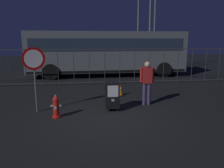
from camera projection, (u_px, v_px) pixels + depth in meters
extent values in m
plane|color=black|center=(107.00, 120.00, 7.02)|extent=(60.00, 60.00, 0.00)
cylinder|color=red|center=(57.00, 116.00, 7.24)|extent=(0.28, 0.28, 0.05)
cylinder|color=red|center=(56.00, 108.00, 7.18)|extent=(0.19, 0.19, 0.55)
sphere|color=red|center=(56.00, 99.00, 7.13)|extent=(0.19, 0.19, 0.19)
cylinder|color=gray|center=(55.00, 96.00, 7.10)|extent=(0.06, 0.06, 0.05)
cylinder|color=gray|center=(55.00, 108.00, 7.04)|extent=(0.09, 0.08, 0.09)
cylinder|color=gray|center=(52.00, 106.00, 7.15)|extent=(0.07, 0.07, 0.07)
cylinder|color=gray|center=(60.00, 106.00, 7.18)|extent=(0.07, 0.07, 0.07)
cylinder|color=black|center=(108.00, 110.00, 7.75)|extent=(0.04, 0.04, 0.12)
cylinder|color=black|center=(117.00, 110.00, 7.79)|extent=(0.04, 0.04, 0.12)
cylinder|color=black|center=(107.00, 108.00, 8.03)|extent=(0.04, 0.04, 0.12)
cylinder|color=black|center=(116.00, 108.00, 8.07)|extent=(0.04, 0.04, 0.12)
cube|color=black|center=(112.00, 95.00, 7.81)|extent=(0.48, 0.40, 0.90)
cube|color=#B2B7BF|center=(113.00, 91.00, 7.58)|extent=(0.36, 0.01, 0.40)
cube|color=gray|center=(113.00, 100.00, 7.63)|extent=(0.10, 0.02, 0.08)
cylinder|color=#4C4F54|center=(35.00, 81.00, 7.57)|extent=(0.06, 0.06, 2.20)
cylinder|color=red|center=(34.00, 59.00, 7.41)|extent=(0.71, 0.31, 0.76)
cylinder|color=white|center=(33.00, 59.00, 7.39)|extent=(0.56, 0.23, 0.60)
cylinder|color=#382D51|center=(144.00, 94.00, 8.55)|extent=(0.14, 0.14, 0.85)
cylinder|color=#382D51|center=(149.00, 94.00, 8.57)|extent=(0.14, 0.14, 0.85)
cube|color=maroon|center=(147.00, 75.00, 8.42)|extent=(0.36, 0.20, 0.60)
sphere|color=tan|center=(148.00, 64.00, 8.34)|extent=(0.22, 0.22, 0.22)
cylinder|color=maroon|center=(141.00, 75.00, 8.39)|extent=(0.09, 0.09, 0.55)
cylinder|color=maroon|center=(153.00, 74.00, 8.44)|extent=(0.09, 0.09, 0.55)
cube|color=black|center=(120.00, 95.00, 10.08)|extent=(0.36, 0.36, 0.03)
cone|color=orange|center=(120.00, 89.00, 10.03)|extent=(0.28, 0.28, 0.50)
cylinder|color=white|center=(120.00, 88.00, 10.02)|extent=(0.17, 0.17, 0.06)
cube|color=#2D2D33|center=(97.00, 49.00, 12.28)|extent=(18.00, 0.04, 0.05)
cube|color=#2D2D33|center=(97.00, 82.00, 12.64)|extent=(18.00, 0.04, 0.05)
cylinder|color=#2D2D33|center=(9.00, 68.00, 11.92)|extent=(0.03, 0.03, 2.00)
cylinder|color=#2D2D33|center=(25.00, 67.00, 12.02)|extent=(0.03, 0.03, 2.00)
cylinder|color=#2D2D33|center=(42.00, 67.00, 12.12)|extent=(0.03, 0.03, 2.00)
cylinder|color=#2D2D33|center=(58.00, 67.00, 12.22)|extent=(0.03, 0.03, 2.00)
cylinder|color=#2D2D33|center=(74.00, 67.00, 12.32)|extent=(0.03, 0.03, 2.00)
cylinder|color=#2D2D33|center=(89.00, 67.00, 12.41)|extent=(0.03, 0.03, 2.00)
cylinder|color=#2D2D33|center=(105.00, 66.00, 12.51)|extent=(0.03, 0.03, 2.00)
cylinder|color=#2D2D33|center=(120.00, 66.00, 12.61)|extent=(0.03, 0.03, 2.00)
cylinder|color=#2D2D33|center=(135.00, 66.00, 12.71)|extent=(0.03, 0.03, 2.00)
cylinder|color=#2D2D33|center=(149.00, 66.00, 12.81)|extent=(0.03, 0.03, 2.00)
cylinder|color=#2D2D33|center=(164.00, 66.00, 12.91)|extent=(0.03, 0.03, 2.00)
cylinder|color=#2D2D33|center=(178.00, 65.00, 13.01)|extent=(0.03, 0.03, 2.00)
cylinder|color=#2D2D33|center=(192.00, 65.00, 13.11)|extent=(0.03, 0.03, 2.00)
cylinder|color=#2D2D33|center=(206.00, 65.00, 13.20)|extent=(0.03, 0.03, 2.00)
cylinder|color=#2D2D33|center=(219.00, 65.00, 13.30)|extent=(0.03, 0.03, 2.00)
cube|color=#4C5156|center=(107.00, 51.00, 15.35)|extent=(10.56, 2.75, 2.65)
cube|color=#1E2838|center=(107.00, 44.00, 15.26)|extent=(9.93, 2.75, 0.80)
cube|color=black|center=(107.00, 69.00, 15.59)|extent=(10.35, 2.75, 0.16)
cylinder|color=black|center=(164.00, 70.00, 14.87)|extent=(1.01, 0.30, 1.00)
cylinder|color=black|center=(152.00, 66.00, 17.30)|extent=(1.01, 0.30, 1.00)
cylinder|color=black|center=(51.00, 72.00, 13.86)|extent=(1.01, 0.30, 1.00)
cylinder|color=black|center=(55.00, 67.00, 16.29)|extent=(1.01, 0.30, 1.00)
cylinder|color=#4C4F54|center=(150.00, 28.00, 15.03)|extent=(0.14, 0.14, 6.49)
cylinder|color=#4C4F54|center=(138.00, 16.00, 16.62)|extent=(0.14, 0.14, 8.45)
cylinder|color=#4C4F54|center=(155.00, 20.00, 16.89)|extent=(0.14, 0.14, 7.82)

